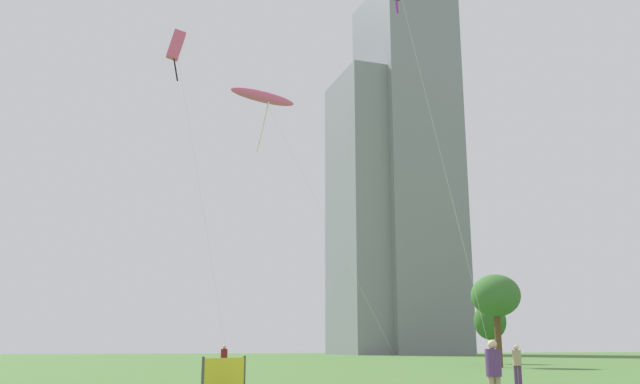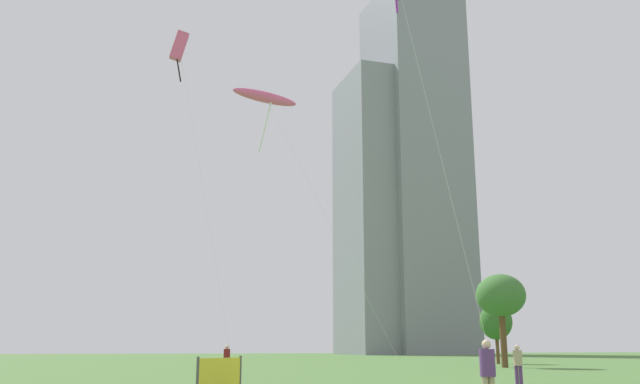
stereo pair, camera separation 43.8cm
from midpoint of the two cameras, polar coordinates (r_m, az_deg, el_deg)
person_standing_0 at (r=41.13m, az=-8.58°, el=-13.93°), size 0.39×0.39×1.75m
person_standing_1 at (r=18.69m, az=14.06°, el=-14.63°), size 0.41×0.41×1.85m
person_standing_2 at (r=31.43m, az=16.22°, el=-13.87°), size 0.39×0.39×1.74m
kite_flying_1 at (r=49.35m, az=-12.54°, el=12.18°), size 5.56×2.92×23.70m
kite_flying_3 at (r=42.17m, az=-5.19°, el=8.10°), size 9.57×6.05×17.46m
park_tree_0 at (r=57.29m, az=14.68°, el=-8.69°), size 4.04×4.04×7.52m
park_tree_1 at (r=68.67m, az=14.25°, el=-10.78°), size 3.15×3.15×5.84m
distant_highrise_0 at (r=146.75m, az=6.27°, el=-1.77°), size 26.01×19.89×60.80m
distant_highrise_1 at (r=149.70m, az=7.52°, el=2.15°), size 19.05×21.30×81.70m
event_banner at (r=20.49m, az=-8.88°, el=-15.63°), size 1.53×1.58×1.39m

